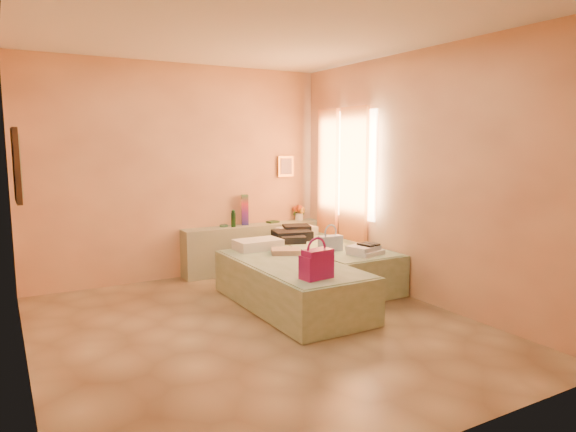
# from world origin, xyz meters

# --- Properties ---
(ground) EXTENTS (4.50, 4.50, 0.00)m
(ground) POSITION_xyz_m (0.00, 0.00, 0.00)
(ground) COLOR tan
(ground) RESTS_ON ground
(room_walls) EXTENTS (4.02, 4.51, 2.81)m
(room_walls) POSITION_xyz_m (0.21, 0.57, 1.79)
(room_walls) COLOR #FBC186
(room_walls) RESTS_ON ground
(headboard_ledge) EXTENTS (2.05, 0.30, 0.65)m
(headboard_ledge) POSITION_xyz_m (0.98, 2.10, 0.33)
(headboard_ledge) COLOR gray
(headboard_ledge) RESTS_ON ground
(bed_left) EXTENTS (0.91, 2.01, 0.50)m
(bed_left) POSITION_xyz_m (0.60, 0.42, 0.25)
(bed_left) COLOR #A8BF9A
(bed_left) RESTS_ON ground
(bed_right) EXTENTS (0.91, 2.01, 0.50)m
(bed_right) POSITION_xyz_m (1.50, 1.05, 0.25)
(bed_right) COLOR #A8BF9A
(bed_right) RESTS_ON ground
(water_bottle) EXTENTS (0.07, 0.07, 0.22)m
(water_bottle) POSITION_xyz_m (0.65, 2.06, 0.76)
(water_bottle) COLOR #163C1E
(water_bottle) RESTS_ON headboard_ledge
(rainbow_box) EXTENTS (0.12, 0.12, 0.42)m
(rainbow_box) POSITION_xyz_m (0.87, 2.16, 0.86)
(rainbow_box) COLOR #94125F
(rainbow_box) RESTS_ON headboard_ledge
(small_dish) EXTENTS (0.15, 0.15, 0.03)m
(small_dish) POSITION_xyz_m (0.54, 2.15, 0.66)
(small_dish) COLOR #49855D
(small_dish) RESTS_ON headboard_ledge
(green_book) EXTENTS (0.18, 0.14, 0.03)m
(green_book) POSITION_xyz_m (1.29, 2.14, 0.66)
(green_book) COLOR #223F24
(green_book) RESTS_ON headboard_ledge
(flower_vase) EXTENTS (0.26, 0.26, 0.27)m
(flower_vase) POSITION_xyz_m (1.75, 2.16, 0.79)
(flower_vase) COLOR white
(flower_vase) RESTS_ON headboard_ledge
(magenta_handbag) EXTENTS (0.32, 0.21, 0.28)m
(magenta_handbag) POSITION_xyz_m (0.47, -0.29, 0.64)
(magenta_handbag) COLOR #94125F
(magenta_handbag) RESTS_ON bed_left
(khaki_garment) EXTENTS (0.42, 0.39, 0.06)m
(khaki_garment) POSITION_xyz_m (0.77, 0.83, 0.53)
(khaki_garment) COLOR tan
(khaki_garment) RESTS_ON bed_left
(clothes_pile) EXTENTS (0.64, 0.64, 0.16)m
(clothes_pile) POSITION_xyz_m (1.32, 1.55, 0.58)
(clothes_pile) COLOR black
(clothes_pile) RESTS_ON bed_right
(blue_handbag) EXTENTS (0.29, 0.14, 0.18)m
(blue_handbag) POSITION_xyz_m (1.32, 0.71, 0.59)
(blue_handbag) COLOR #425C9E
(blue_handbag) RESTS_ON bed_right
(towel_stack) EXTENTS (0.41, 0.37, 0.10)m
(towel_stack) POSITION_xyz_m (1.56, 0.33, 0.55)
(towel_stack) COLOR white
(towel_stack) RESTS_ON bed_right
(sandal_pair) EXTENTS (0.19, 0.23, 0.02)m
(sandal_pair) POSITION_xyz_m (1.60, 0.34, 0.61)
(sandal_pair) COLOR black
(sandal_pair) RESTS_ON towel_stack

